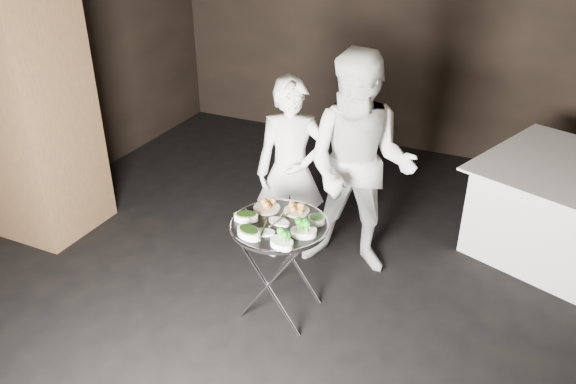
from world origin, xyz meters
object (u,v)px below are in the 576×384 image
at_px(waiter_right, 359,167).
at_px(dining_table, 569,211).
at_px(tray_stand, 279,265).
at_px(serving_tray, 279,225).
at_px(waiter_left, 291,171).

height_order(waiter_right, dining_table, waiter_right).
xyz_separation_m(waiter_right, dining_table, (1.59, 0.94, -0.51)).
bearing_deg(tray_stand, waiter_right, 68.93).
bearing_deg(waiter_right, serving_tray, -117.18).
bearing_deg(waiter_left, tray_stand, -94.29).
xyz_separation_m(tray_stand, waiter_left, (-0.25, 0.75, 0.37)).
distance_m(tray_stand, waiter_right, 1.00).
xyz_separation_m(waiter_left, dining_table, (2.15, 1.00, -0.38)).
relative_size(serving_tray, waiter_right, 0.38).
xyz_separation_m(tray_stand, dining_table, (1.90, 1.75, -0.01)).
distance_m(waiter_left, waiter_right, 0.58).
relative_size(waiter_right, dining_table, 1.29).
relative_size(serving_tray, dining_table, 0.49).
bearing_deg(waiter_right, dining_table, 24.52).
relative_size(waiter_left, dining_table, 1.11).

